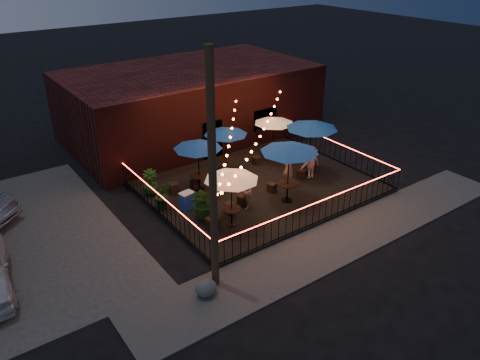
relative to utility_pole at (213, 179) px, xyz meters
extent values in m
plane|color=black|center=(5.40, 2.60, -4.00)|extent=(110.00, 110.00, 0.00)
cube|color=black|center=(5.40, 4.60, -3.92)|extent=(10.00, 8.00, 0.15)
cube|color=#3C3A38|center=(5.40, -0.65, -3.98)|extent=(18.00, 2.50, 0.05)
cube|color=#37100F|center=(6.40, 12.60, -2.00)|extent=(14.00, 8.00, 4.00)
cube|color=black|center=(5.40, 8.72, -2.90)|extent=(1.20, 0.24, 2.20)
cube|color=black|center=(8.90, 8.72, -2.40)|extent=(1.60, 0.24, 1.20)
cylinder|color=#362016|center=(0.00, 0.00, 0.00)|extent=(0.26, 0.26, 8.00)
cube|color=black|center=(5.40, 0.60, -3.77)|extent=(10.00, 0.04, 0.04)
cube|color=black|center=(5.40, 0.60, -2.85)|extent=(10.00, 0.04, 0.04)
cube|color=red|center=(5.40, 0.60, -2.82)|extent=(10.00, 0.03, 0.02)
cube|color=black|center=(0.40, 4.60, -3.77)|extent=(0.04, 8.00, 0.04)
cube|color=black|center=(0.40, 4.60, -2.85)|extent=(0.04, 8.00, 0.04)
cube|color=red|center=(0.40, 4.60, -2.82)|extent=(0.03, 8.00, 0.02)
cube|color=black|center=(10.40, 4.60, -3.77)|extent=(0.04, 8.00, 0.04)
cube|color=black|center=(10.40, 4.60, -2.85)|extent=(0.04, 8.00, 0.04)
cube|color=red|center=(10.40, 4.60, -2.82)|extent=(0.03, 8.00, 0.02)
cylinder|color=black|center=(2.45, 2.58, -3.84)|extent=(0.43, 0.43, 0.03)
cylinder|color=black|center=(2.45, 2.58, -3.49)|extent=(0.06, 0.06, 0.71)
cylinder|color=black|center=(2.45, 2.58, -3.12)|extent=(0.79, 0.79, 0.04)
cylinder|color=black|center=(2.45, 2.58, -2.67)|extent=(0.04, 0.04, 2.36)
cone|color=white|center=(2.45, 2.58, -1.63)|extent=(2.77, 2.77, 0.34)
cylinder|color=black|center=(2.95, 5.93, -3.83)|extent=(0.44, 0.44, 0.03)
cylinder|color=black|center=(2.95, 5.93, -3.48)|extent=(0.06, 0.06, 0.72)
cylinder|color=black|center=(2.95, 5.93, -3.11)|extent=(0.80, 0.80, 0.04)
cylinder|color=black|center=(2.95, 5.93, -2.65)|extent=(0.04, 0.04, 2.41)
cone|color=navy|center=(2.95, 5.93, -1.59)|extent=(2.55, 2.55, 0.35)
cylinder|color=black|center=(5.57, 2.78, -3.83)|extent=(0.50, 0.50, 0.03)
cylinder|color=black|center=(5.57, 2.78, -3.43)|extent=(0.07, 0.07, 0.82)
cylinder|color=black|center=(5.57, 2.78, -3.01)|extent=(0.91, 0.91, 0.05)
cylinder|color=black|center=(5.57, 2.78, -2.49)|extent=(0.05, 0.05, 2.73)
cone|color=navy|center=(5.57, 2.78, -1.29)|extent=(2.66, 2.66, 0.40)
cylinder|color=black|center=(5.01, 6.78, -3.84)|extent=(0.43, 0.43, 0.03)
cylinder|color=black|center=(5.01, 6.78, -3.49)|extent=(0.06, 0.06, 0.70)
cylinder|color=black|center=(5.01, 6.78, -3.13)|extent=(0.77, 0.77, 0.04)
cylinder|color=black|center=(5.01, 6.78, -2.69)|extent=(0.04, 0.04, 2.32)
cone|color=navy|center=(5.01, 6.78, -1.67)|extent=(2.75, 2.75, 0.34)
cylinder|color=black|center=(8.30, 4.31, -3.83)|extent=(0.50, 0.50, 0.03)
cylinder|color=black|center=(8.30, 4.31, -3.43)|extent=(0.07, 0.07, 0.81)
cylinder|color=black|center=(8.30, 4.31, -3.01)|extent=(0.90, 0.90, 0.05)
cylinder|color=black|center=(8.30, 4.31, -2.49)|extent=(0.05, 0.05, 2.71)
cone|color=navy|center=(8.30, 4.31, -1.31)|extent=(2.89, 2.89, 0.40)
cylinder|color=black|center=(7.99, 6.75, -3.84)|extent=(0.41, 0.41, 0.03)
cylinder|color=black|center=(7.99, 6.75, -3.50)|extent=(0.06, 0.06, 0.68)
cylinder|color=black|center=(7.99, 6.75, -3.15)|extent=(0.75, 0.75, 0.04)
cylinder|color=black|center=(7.99, 6.75, -2.72)|extent=(0.04, 0.04, 2.26)
cone|color=white|center=(7.99, 6.75, -1.73)|extent=(2.59, 2.59, 0.33)
cube|color=black|center=(1.62, 2.75, -3.60)|extent=(0.46, 0.46, 0.50)
cube|color=black|center=(2.92, 3.39, -3.62)|extent=(0.49, 0.49, 0.45)
cube|color=black|center=(1.83, 6.30, -3.60)|extent=(0.50, 0.50, 0.50)
cube|color=black|center=(2.87, 6.16, -3.63)|extent=(0.38, 0.38, 0.43)
cube|color=black|center=(3.74, 3.59, -3.62)|extent=(0.41, 0.41, 0.46)
cube|color=black|center=(5.55, 3.82, -3.64)|extent=(0.40, 0.40, 0.41)
cube|color=black|center=(4.74, 6.55, -3.62)|extent=(0.48, 0.48, 0.46)
cube|color=black|center=(6.79, 6.64, -3.64)|extent=(0.38, 0.38, 0.42)
cube|color=black|center=(7.60, 4.09, -3.64)|extent=(0.48, 0.48, 0.43)
cube|color=black|center=(8.64, 4.14, -3.63)|extent=(0.37, 0.37, 0.44)
cube|color=black|center=(8.10, 7.03, -3.64)|extent=(0.41, 0.41, 0.42)
cube|color=black|center=(9.16, 6.91, -3.64)|extent=(0.40, 0.40, 0.42)
imported|color=tan|center=(6.55, 3.91, -3.03)|extent=(0.44, 0.63, 1.64)
imported|color=tan|center=(3.67, 3.36, -3.03)|extent=(0.83, 0.95, 1.65)
imported|color=beige|center=(7.95, 3.87, -3.02)|extent=(1.11, 0.69, 1.66)
imported|color=#14350E|center=(1.88, 3.72, -3.14)|extent=(1.50, 1.38, 1.42)
imported|color=#1F4115|center=(0.80, 5.36, -3.21)|extent=(0.86, 0.78, 1.28)
imported|color=#1B3A11|center=(0.90, 6.80, -3.24)|extent=(0.83, 0.83, 1.22)
cube|color=blue|center=(1.62, 4.74, -3.48)|extent=(0.61, 0.47, 0.74)
cube|color=silver|center=(1.62, 4.74, -3.09)|extent=(0.65, 0.52, 0.05)
ellipsoid|color=#4D4E48|center=(-0.59, -0.34, -3.68)|extent=(1.01, 0.94, 0.63)
camera|label=1|loc=(-6.67, -10.75, 6.37)|focal=35.00mm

